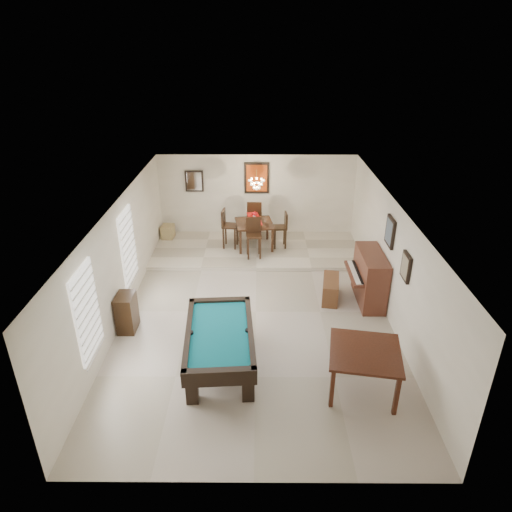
{
  "coord_description": "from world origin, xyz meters",
  "views": [
    {
      "loc": [
        0.06,
        -8.97,
        5.81
      ],
      "look_at": [
        0.0,
        0.6,
        1.15
      ],
      "focal_mm": 32.0,
      "sensor_mm": 36.0,
      "label": 1
    }
  ],
  "objects_px": {
    "pool_table": "(220,349)",
    "dining_chair_south": "(254,238)",
    "corner_bench": "(168,232)",
    "square_table": "(363,370)",
    "piano_bench": "(330,289)",
    "dining_chair_west": "(230,229)",
    "upright_piano": "(364,277)",
    "dining_table": "(254,233)",
    "dining_chair_east": "(280,230)",
    "flower_vase": "(254,215)",
    "dining_chair_north": "(255,218)",
    "apothecary_chest": "(127,312)",
    "chandelier": "(257,180)"
  },
  "relations": [
    {
      "from": "dining_table",
      "to": "dining_chair_west",
      "type": "distance_m",
      "value": 0.72
    },
    {
      "from": "pool_table",
      "to": "apothecary_chest",
      "type": "bearing_deg",
      "value": 145.85
    },
    {
      "from": "dining_table",
      "to": "dining_chair_north",
      "type": "height_order",
      "value": "dining_chair_north"
    },
    {
      "from": "piano_bench",
      "to": "chandelier",
      "type": "height_order",
      "value": "chandelier"
    },
    {
      "from": "corner_bench",
      "to": "piano_bench",
      "type": "bearing_deg",
      "value": -36.92
    },
    {
      "from": "piano_bench",
      "to": "apothecary_chest",
      "type": "relative_size",
      "value": 1.13
    },
    {
      "from": "square_table",
      "to": "apothecary_chest",
      "type": "relative_size",
      "value": 1.45
    },
    {
      "from": "pool_table",
      "to": "dining_chair_east",
      "type": "distance_m",
      "value": 5.47
    },
    {
      "from": "piano_bench",
      "to": "dining_chair_north",
      "type": "xyz_separation_m",
      "value": [
        -1.87,
        3.53,
        0.45
      ]
    },
    {
      "from": "square_table",
      "to": "chandelier",
      "type": "bearing_deg",
      "value": 108.54
    },
    {
      "from": "dining_chair_north",
      "to": "corner_bench",
      "type": "distance_m",
      "value": 2.71
    },
    {
      "from": "piano_bench",
      "to": "dining_chair_east",
      "type": "distance_m",
      "value": 3.01
    },
    {
      "from": "corner_bench",
      "to": "square_table",
      "type": "bearing_deg",
      "value": -54.57
    },
    {
      "from": "dining_chair_north",
      "to": "chandelier",
      "type": "distance_m",
      "value": 1.76
    },
    {
      "from": "upright_piano",
      "to": "piano_bench",
      "type": "bearing_deg",
      "value": 175.75
    },
    {
      "from": "square_table",
      "to": "dining_chair_east",
      "type": "distance_m",
      "value": 6.05
    },
    {
      "from": "upright_piano",
      "to": "corner_bench",
      "type": "xyz_separation_m",
      "value": [
        -5.31,
        3.48,
        -0.3
      ]
    },
    {
      "from": "dining_chair_south",
      "to": "chandelier",
      "type": "distance_m",
      "value": 1.6
    },
    {
      "from": "chandelier",
      "to": "apothecary_chest",
      "type": "bearing_deg",
      "value": -125.47
    },
    {
      "from": "upright_piano",
      "to": "pool_table",
      "type": "bearing_deg",
      "value": -142.71
    },
    {
      "from": "piano_bench",
      "to": "dining_table",
      "type": "relative_size",
      "value": 0.9
    },
    {
      "from": "upright_piano",
      "to": "dining_chair_west",
      "type": "relative_size",
      "value": 1.29
    },
    {
      "from": "flower_vase",
      "to": "corner_bench",
      "type": "height_order",
      "value": "flower_vase"
    },
    {
      "from": "pool_table",
      "to": "dining_chair_south",
      "type": "xyz_separation_m",
      "value": [
        0.6,
        4.6,
        0.29
      ]
    },
    {
      "from": "apothecary_chest",
      "to": "flower_vase",
      "type": "xyz_separation_m",
      "value": [
        2.72,
        4.09,
        0.68
      ]
    },
    {
      "from": "dining_chair_west",
      "to": "dining_chair_south",
      "type": "bearing_deg",
      "value": -126.29
    },
    {
      "from": "dining_chair_west",
      "to": "corner_bench",
      "type": "bearing_deg",
      "value": 79.17
    },
    {
      "from": "pool_table",
      "to": "corner_bench",
      "type": "relative_size",
      "value": 5.28
    },
    {
      "from": "dining_chair_north",
      "to": "dining_table",
      "type": "bearing_deg",
      "value": 91.63
    },
    {
      "from": "upright_piano",
      "to": "dining_chair_east",
      "type": "bearing_deg",
      "value": 123.72
    },
    {
      "from": "upright_piano",
      "to": "apothecary_chest",
      "type": "height_order",
      "value": "upright_piano"
    },
    {
      "from": "dining_table",
      "to": "dining_chair_east",
      "type": "xyz_separation_m",
      "value": [
        0.75,
        -0.02,
        0.09
      ]
    },
    {
      "from": "pool_table",
      "to": "dining_chair_north",
      "type": "height_order",
      "value": "dining_chair_north"
    },
    {
      "from": "dining_chair_south",
      "to": "dining_chair_west",
      "type": "relative_size",
      "value": 0.98
    },
    {
      "from": "pool_table",
      "to": "dining_chair_west",
      "type": "height_order",
      "value": "dining_chair_west"
    },
    {
      "from": "flower_vase",
      "to": "dining_chair_east",
      "type": "relative_size",
      "value": 0.2
    },
    {
      "from": "piano_bench",
      "to": "dining_chair_west",
      "type": "bearing_deg",
      "value": 133.09
    },
    {
      "from": "dining_chair_south",
      "to": "corner_bench",
      "type": "xyz_separation_m",
      "value": [
        -2.68,
        1.34,
        -0.36
      ]
    },
    {
      "from": "pool_table",
      "to": "piano_bench",
      "type": "xyz_separation_m",
      "value": [
        2.48,
        2.52,
        -0.12
      ]
    },
    {
      "from": "flower_vase",
      "to": "dining_chair_south",
      "type": "bearing_deg",
      "value": -90.74
    },
    {
      "from": "square_table",
      "to": "dining_chair_north",
      "type": "height_order",
      "value": "dining_chair_north"
    },
    {
      "from": "dining_chair_north",
      "to": "corner_bench",
      "type": "height_order",
      "value": "dining_chair_north"
    },
    {
      "from": "flower_vase",
      "to": "pool_table",
      "type": "bearing_deg",
      "value": -96.53
    },
    {
      "from": "pool_table",
      "to": "dining_chair_south",
      "type": "bearing_deg",
      "value": 78.42
    },
    {
      "from": "pool_table",
      "to": "square_table",
      "type": "relative_size",
      "value": 1.91
    },
    {
      "from": "dining_chair_north",
      "to": "pool_table",
      "type": "bearing_deg",
      "value": 85.83
    },
    {
      "from": "upright_piano",
      "to": "piano_bench",
      "type": "xyz_separation_m",
      "value": [
        -0.76,
        0.06,
        -0.35
      ]
    },
    {
      "from": "flower_vase",
      "to": "square_table",
      "type": "bearing_deg",
      "value": -71.46
    },
    {
      "from": "dining_chair_south",
      "to": "piano_bench",
      "type": "bearing_deg",
      "value": -53.28
    },
    {
      "from": "dining_chair_north",
      "to": "dining_chair_east",
      "type": "distance_m",
      "value": 1.07
    }
  ]
}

